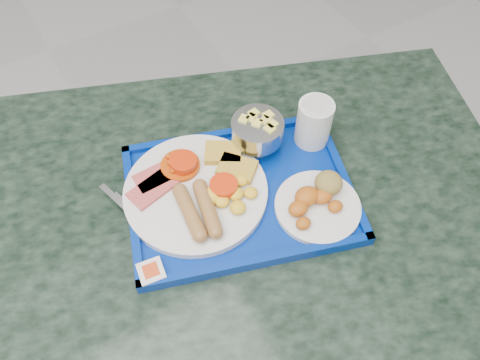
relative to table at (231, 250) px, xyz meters
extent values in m
cylinder|color=gray|center=(0.00, 0.00, -0.49)|extent=(0.51, 0.51, 0.03)
cylinder|color=gray|center=(0.00, 0.00, -0.17)|extent=(0.10, 0.10, 0.62)
cube|color=black|center=(0.00, 0.00, 0.16)|extent=(1.28, 1.07, 0.04)
cube|color=navy|center=(0.03, 0.01, 0.18)|extent=(0.48, 0.41, 0.01)
cube|color=navy|center=(0.07, 0.15, 0.19)|extent=(0.39, 0.14, 0.01)
cube|color=navy|center=(-0.01, -0.13, 0.19)|extent=(0.39, 0.14, 0.01)
cube|color=navy|center=(0.21, -0.05, 0.19)|extent=(0.10, 0.29, 0.01)
cube|color=navy|center=(-0.16, 0.07, 0.19)|extent=(0.10, 0.29, 0.01)
cylinder|color=silver|center=(-0.04, 0.05, 0.20)|extent=(0.26, 0.26, 0.01)
cube|color=#BB4C4B|center=(-0.09, 0.11, 0.21)|extent=(0.09, 0.05, 0.01)
cube|color=#BB4C4B|center=(-0.11, 0.09, 0.21)|extent=(0.10, 0.07, 0.01)
cylinder|color=#C44508|center=(-0.05, 0.11, 0.21)|extent=(0.07, 0.07, 0.01)
sphere|color=#C44508|center=(-0.02, 0.12, 0.22)|extent=(0.01, 0.01, 0.01)
sphere|color=#C44508|center=(-0.05, 0.13, 0.22)|extent=(0.01, 0.01, 0.01)
sphere|color=#C44508|center=(-0.06, 0.12, 0.22)|extent=(0.01, 0.01, 0.01)
sphere|color=#C44508|center=(-0.04, 0.08, 0.22)|extent=(0.01, 0.01, 0.01)
sphere|color=#C44508|center=(-0.06, 0.12, 0.22)|extent=(0.01, 0.01, 0.01)
sphere|color=#C44508|center=(-0.03, 0.12, 0.22)|extent=(0.01, 0.01, 0.01)
sphere|color=#C44508|center=(-0.06, 0.10, 0.22)|extent=(0.01, 0.01, 0.01)
sphere|color=#C44508|center=(-0.06, 0.11, 0.22)|extent=(0.01, 0.01, 0.01)
sphere|color=#C44508|center=(-0.04, 0.09, 0.22)|extent=(0.01, 0.01, 0.01)
sphere|color=#C44508|center=(-0.06, 0.10, 0.22)|extent=(0.01, 0.01, 0.01)
sphere|color=#C44508|center=(-0.06, 0.13, 0.22)|extent=(0.01, 0.01, 0.01)
sphere|color=#C44508|center=(-0.04, 0.13, 0.22)|extent=(0.01, 0.01, 0.01)
sphere|color=#C44508|center=(-0.04, 0.10, 0.22)|extent=(0.01, 0.01, 0.01)
cube|color=#B78F2D|center=(0.04, 0.09, 0.21)|extent=(0.08, 0.08, 0.01)
cube|color=#B78F2D|center=(0.04, 0.05, 0.21)|extent=(0.08, 0.08, 0.01)
cylinder|color=brown|center=(-0.08, 0.00, 0.22)|extent=(0.04, 0.10, 0.03)
cylinder|color=brown|center=(-0.05, -0.01, 0.22)|extent=(0.05, 0.10, 0.03)
ellipsoid|color=gold|center=(0.00, -0.03, 0.21)|extent=(0.03, 0.03, 0.02)
ellipsoid|color=gold|center=(-0.03, 0.02, 0.22)|extent=(0.04, 0.04, 0.02)
ellipsoid|color=gold|center=(0.01, 0.02, 0.21)|extent=(0.03, 0.03, 0.02)
ellipsoid|color=gold|center=(0.04, -0.01, 0.21)|extent=(0.03, 0.03, 0.02)
ellipsoid|color=gold|center=(0.01, 0.00, 0.21)|extent=(0.03, 0.03, 0.02)
ellipsoid|color=gold|center=(0.01, 0.00, 0.21)|extent=(0.02, 0.02, 0.02)
ellipsoid|color=gold|center=(0.04, 0.02, 0.21)|extent=(0.03, 0.03, 0.02)
ellipsoid|color=gold|center=(-0.02, 0.00, 0.21)|extent=(0.03, 0.03, 0.02)
cylinder|color=red|center=(-0.04, 0.10, 0.22)|extent=(0.05, 0.05, 0.01)
cylinder|color=red|center=(0.00, 0.02, 0.22)|extent=(0.05, 0.05, 0.01)
cylinder|color=silver|center=(0.13, -0.09, 0.19)|extent=(0.15, 0.15, 0.01)
ellipsoid|color=#AF5514|center=(0.15, -0.11, 0.21)|extent=(0.03, 0.02, 0.02)
ellipsoid|color=#AF5514|center=(0.14, -0.08, 0.21)|extent=(0.04, 0.03, 0.02)
ellipsoid|color=#AF5514|center=(0.12, -0.07, 0.22)|extent=(0.05, 0.04, 0.03)
ellipsoid|color=#AF5514|center=(0.09, -0.08, 0.21)|extent=(0.04, 0.03, 0.02)
ellipsoid|color=#AF5514|center=(0.08, -0.11, 0.21)|extent=(0.03, 0.02, 0.02)
ellipsoid|color=olive|center=(0.16, -0.07, 0.22)|extent=(0.05, 0.05, 0.04)
cylinder|color=#A9A9AB|center=(0.11, 0.09, 0.19)|extent=(0.06, 0.06, 0.01)
cylinder|color=#A9A9AB|center=(0.11, 0.09, 0.21)|extent=(0.02, 0.02, 0.02)
cylinder|color=#A9A9AB|center=(0.11, 0.09, 0.24)|extent=(0.10, 0.10, 0.04)
cube|color=#F7EC5D|center=(0.11, 0.09, 0.25)|extent=(0.02, 0.02, 0.01)
cube|color=#F7EC5D|center=(0.12, 0.12, 0.25)|extent=(0.02, 0.02, 0.01)
cube|color=#F7EC5D|center=(0.13, 0.09, 0.25)|extent=(0.02, 0.02, 0.01)
cube|color=#F7EC5D|center=(0.12, 0.07, 0.25)|extent=(0.02, 0.02, 0.01)
cube|color=#F7EC5D|center=(0.13, 0.07, 0.25)|extent=(0.02, 0.02, 0.01)
cube|color=#F7EC5D|center=(0.11, 0.11, 0.25)|extent=(0.02, 0.02, 0.01)
cube|color=#F7EC5D|center=(0.14, 0.10, 0.25)|extent=(0.02, 0.02, 0.01)
cube|color=#F7EC5D|center=(0.09, 0.11, 0.25)|extent=(0.03, 0.02, 0.01)
cylinder|color=silver|center=(0.22, 0.05, 0.24)|extent=(0.07, 0.07, 0.09)
cylinder|color=#EA5A0D|center=(0.22, 0.05, 0.28)|extent=(0.06, 0.06, 0.01)
cube|color=#A9A9AB|center=(-0.15, 0.06, 0.19)|extent=(0.05, 0.13, 0.00)
ellipsoid|color=#A9A9AB|center=(-0.13, 0.14, 0.19)|extent=(0.04, 0.05, 0.01)
cube|color=#A9A9AB|center=(-0.16, 0.07, 0.19)|extent=(0.06, 0.16, 0.00)
cube|color=white|center=(-0.18, -0.06, 0.20)|extent=(0.05, 0.05, 0.01)
cube|color=red|center=(-0.18, -0.06, 0.20)|extent=(0.03, 0.03, 0.00)
camera|label=1|loc=(-0.21, -0.40, 0.91)|focal=35.00mm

